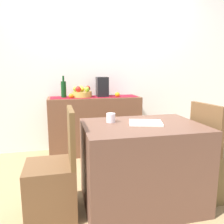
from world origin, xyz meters
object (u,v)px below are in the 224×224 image
at_px(fruit_bowl, 82,94).
at_px(wine_bottle, 64,89).
at_px(chair_near_window, 53,185).
at_px(dining_table, 141,165).
at_px(sideboard_console, 95,125).
at_px(chair_by_corner, 216,167).
at_px(coffee_cup, 111,118).
at_px(coffee_maker, 102,87).
at_px(open_book, 146,123).

bearing_deg(fruit_bowl, wine_bottle, 180.00).
bearing_deg(chair_near_window, wine_bottle, 84.25).
bearing_deg(wine_bottle, dining_table, -65.87).
relative_size(sideboard_console, chair_by_corner, 1.45).
bearing_deg(coffee_cup, fruit_bowl, 95.77).
xyz_separation_m(sideboard_console, fruit_bowl, (-0.17, 0.00, 0.45)).
height_order(coffee_maker, chair_by_corner, coffee_maker).
bearing_deg(chair_by_corner, fruit_bowl, 129.24).
bearing_deg(coffee_cup, chair_near_window, -165.61).
xyz_separation_m(wine_bottle, coffee_cup, (0.38, -1.27, -0.16)).
xyz_separation_m(sideboard_console, open_book, (0.24, -1.40, 0.34)).
bearing_deg(fruit_bowl, sideboard_console, 0.00).
bearing_deg(wine_bottle, coffee_maker, 0.00).
distance_m(wine_bottle, open_book, 1.56).
height_order(dining_table, chair_near_window, chair_near_window).
distance_m(coffee_maker, coffee_cup, 1.30).
bearing_deg(coffee_cup, sideboard_console, 87.93).
bearing_deg(chair_by_corner, open_book, 179.06).
height_order(sideboard_console, wine_bottle, wine_bottle).
relative_size(dining_table, chair_by_corner, 1.13).
height_order(dining_table, coffee_cup, coffee_cup).
xyz_separation_m(coffee_maker, dining_table, (0.09, -1.41, -0.59)).
bearing_deg(coffee_cup, open_book, -23.75).
xyz_separation_m(sideboard_console, wine_bottle, (-0.43, 0.00, 0.53)).
bearing_deg(coffee_cup, wine_bottle, 106.65).
relative_size(dining_table, coffee_cup, 12.44).
bearing_deg(coffee_maker, dining_table, -86.33).
xyz_separation_m(coffee_cup, chair_near_window, (-0.52, -0.13, -0.51)).
xyz_separation_m(coffee_maker, chair_near_window, (-0.68, -1.41, -0.70)).
xyz_separation_m(sideboard_console, dining_table, (0.20, -1.41, -0.04)).
xyz_separation_m(sideboard_console, chair_by_corner, (0.98, -1.41, -0.14)).
distance_m(dining_table, coffee_cup, 0.50).
height_order(coffee_maker, coffee_cup, coffee_maker).
bearing_deg(coffee_cup, chair_by_corner, -7.58).
bearing_deg(open_book, wine_bottle, 132.28).
bearing_deg(sideboard_console, coffee_maker, 0.00).
relative_size(wine_bottle, dining_table, 0.30).
height_order(coffee_maker, open_book, coffee_maker).
relative_size(wine_bottle, chair_by_corner, 0.34).
relative_size(sideboard_console, dining_table, 1.28).
relative_size(coffee_cup, chair_near_window, 0.09).
relative_size(fruit_bowl, chair_near_window, 0.31).
bearing_deg(chair_near_window, dining_table, -0.01).
bearing_deg(fruit_bowl, dining_table, -74.94).
relative_size(chair_near_window, chair_by_corner, 1.00).
height_order(coffee_maker, dining_table, coffee_maker).
relative_size(fruit_bowl, dining_table, 0.27).
xyz_separation_m(wine_bottle, coffee_maker, (0.54, 0.00, 0.02)).
bearing_deg(wine_bottle, chair_near_window, -95.75).
relative_size(fruit_bowl, wine_bottle, 0.91).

